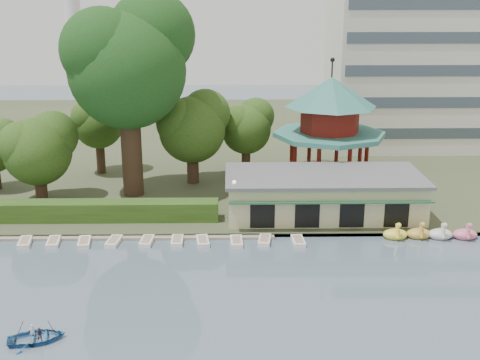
{
  "coord_description": "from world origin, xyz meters",
  "views": [
    {
      "loc": [
        1.17,
        -32.1,
        20.55
      ],
      "look_at": [
        2.0,
        18.0,
        5.0
      ],
      "focal_mm": 45.0,
      "sensor_mm": 36.0,
      "label": 1
    }
  ],
  "objects_px": {
    "dock": "(81,236)",
    "boathouse": "(323,194)",
    "big_tree": "(129,59)",
    "pavilion": "(330,120)",
    "rowboat_with_passengers": "(36,334)"
  },
  "relations": [
    {
      "from": "big_tree",
      "to": "pavilion",
      "type": "bearing_deg",
      "value": 10.36
    },
    {
      "from": "dock",
      "to": "big_tree",
      "type": "bearing_deg",
      "value": 73.96
    },
    {
      "from": "boathouse",
      "to": "rowboat_with_passengers",
      "type": "xyz_separation_m",
      "value": [
        -20.86,
        -21.32,
        -1.87
      ]
    },
    {
      "from": "boathouse",
      "to": "big_tree",
      "type": "bearing_deg",
      "value": 161.74
    },
    {
      "from": "pavilion",
      "to": "rowboat_with_passengers",
      "type": "distance_m",
      "value": 39.42
    },
    {
      "from": "pavilion",
      "to": "big_tree",
      "type": "bearing_deg",
      "value": -169.64
    },
    {
      "from": "dock",
      "to": "boathouse",
      "type": "bearing_deg",
      "value": 12.24
    },
    {
      "from": "pavilion",
      "to": "dock",
      "type": "bearing_deg",
      "value": -148.34
    },
    {
      "from": "pavilion",
      "to": "rowboat_with_passengers",
      "type": "relative_size",
      "value": 2.41
    },
    {
      "from": "dock",
      "to": "big_tree",
      "type": "xyz_separation_m",
      "value": [
        3.16,
        10.99,
        14.27
      ]
    },
    {
      "from": "dock",
      "to": "rowboat_with_passengers",
      "type": "xyz_separation_m",
      "value": [
        1.14,
        -16.54,
        0.38
      ]
    },
    {
      "from": "big_tree",
      "to": "rowboat_with_passengers",
      "type": "height_order",
      "value": "big_tree"
    },
    {
      "from": "dock",
      "to": "pavilion",
      "type": "distance_m",
      "value": 29.14
    },
    {
      "from": "dock",
      "to": "boathouse",
      "type": "relative_size",
      "value": 1.83
    },
    {
      "from": "pavilion",
      "to": "rowboat_with_passengers",
      "type": "bearing_deg",
      "value": -126.1
    }
  ]
}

